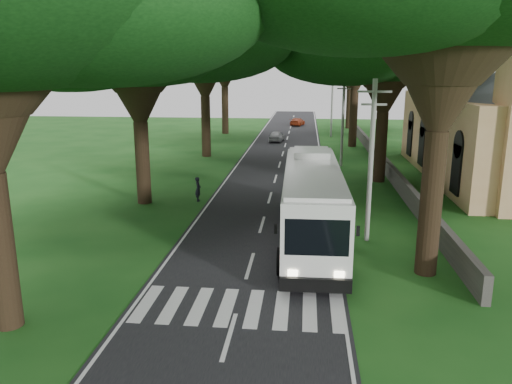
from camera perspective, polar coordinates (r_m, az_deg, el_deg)
ground at (r=20.36m, az=-1.33°, el=-10.58°), size 140.00×140.00×0.00m
road at (r=44.26m, az=2.64°, el=2.88°), size 8.00×120.00×0.04m
crosswalk at (r=18.58m, az=-2.11°, el=-13.12°), size 8.00×3.00×0.01m
property_wall at (r=43.63m, az=14.48°, el=3.08°), size 0.35×50.00×1.20m
church at (r=43.00m, az=27.17°, el=7.66°), size 14.00×24.00×11.60m
pole_near at (r=24.96m, az=13.01°, el=3.71°), size 1.60×0.24×8.00m
pole_mid at (r=44.71m, az=9.90°, el=8.21°), size 1.60×0.24×8.00m
pole_far at (r=64.61m, az=8.68°, el=9.93°), size 1.60×0.24×8.00m
tree_l_mida at (r=32.17m, az=-13.60°, el=17.25°), size 15.76×15.76×13.94m
tree_l_midb at (r=49.51m, az=-6.00°, el=17.89°), size 15.39×15.39×15.33m
tree_l_far at (r=67.39m, az=-3.67°, el=17.23°), size 12.85×12.85×15.36m
tree_r_mida at (r=38.88m, az=14.77°, el=16.69°), size 15.55×15.55×14.01m
tree_r_midb at (r=56.78m, az=11.51°, el=17.69°), size 12.66×12.66×15.39m
tree_r_far at (r=74.71m, az=10.90°, el=15.83°), size 13.32×13.32×14.29m
coach_bus at (r=24.81m, az=6.43°, el=-1.09°), size 3.23×13.03×3.83m
distant_car_a at (r=59.92m, az=2.38°, el=6.40°), size 1.95×3.86×1.26m
distant_car_c at (r=77.45m, az=4.75°, el=8.02°), size 2.51×4.28×1.17m
pedestrian at (r=32.82m, az=-6.63°, el=0.33°), size 0.45×0.62×1.60m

